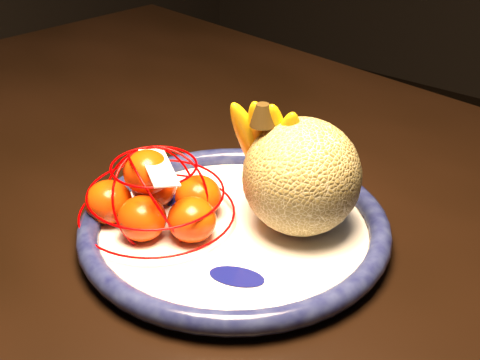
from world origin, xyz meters
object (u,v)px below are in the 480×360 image
Objects in this scene: fruit_bowl at (234,228)px; banana_bunch at (271,148)px; cantaloupe at (302,177)px; mandarin_bag at (157,199)px; dining_table at (234,245)px.

fruit_bowl is 2.22× the size of banana_bunch.
cantaloupe is 0.16m from mandarin_bag.
cantaloupe reaches higher than fruit_bowl.
dining_table is at bearing 85.19° from mandarin_bag.
banana_bunch is 0.14m from mandarin_bag.
dining_table is 0.14m from fruit_bowl.
cantaloupe reaches higher than mandarin_bag.
mandarin_bag reaches higher than dining_table.
dining_table is 12.90× the size of cantaloupe.
fruit_bowl is 0.09m from mandarin_bag.
mandarin_bag is (-0.08, -0.10, -0.05)m from banana_bunch.
fruit_bowl is 0.10m from cantaloupe.
banana_bunch reaches higher than mandarin_bag.
banana_bunch is at bearing 82.76° from fruit_bowl.
mandarin_bag is (-0.13, -0.09, -0.03)m from cantaloupe.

